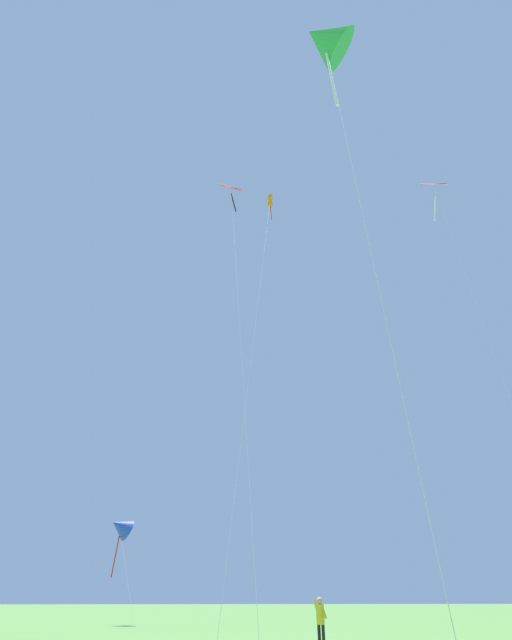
% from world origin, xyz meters
% --- Properties ---
extents(kite_green_small, '(2.55, 6.01, 23.23)m').
position_xyz_m(kite_green_small, '(3.96, 9.15, 21.96)').
color(kite_green_small, green).
rests_on(kite_green_small, ground_plane).
extents(kite_blue_delta, '(3.58, 5.93, 7.59)m').
position_xyz_m(kite_blue_delta, '(-6.73, 39.56, 6.54)').
color(kite_blue_delta, blue).
rests_on(kite_blue_delta, ground_plane).
extents(kite_red_high, '(1.87, 12.45, 28.79)m').
position_xyz_m(kite_red_high, '(0.74, 24.16, 26.65)').
color(kite_red_high, red).
rests_on(kite_red_high, ground_plane).
extents(kite_pink_low, '(2.03, 4.92, 27.17)m').
position_xyz_m(kite_pink_low, '(14.33, 21.33, 25.19)').
color(kite_pink_low, pink).
rests_on(kite_pink_low, ground_plane).
extents(kite_orange_box, '(3.64, 11.67, 29.31)m').
position_xyz_m(kite_orange_box, '(3.68, 26.32, 28.06)').
color(kite_orange_box, orange).
rests_on(kite_orange_box, ground_plane).
extents(person_child_small, '(0.44, 0.45, 1.71)m').
position_xyz_m(person_child_small, '(4.08, 17.01, 1.03)').
color(person_child_small, black).
rests_on(person_child_small, ground_plane).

